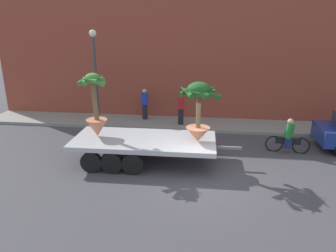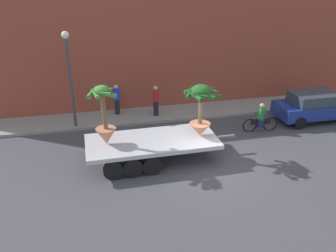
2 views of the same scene
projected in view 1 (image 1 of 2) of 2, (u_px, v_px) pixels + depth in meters
ground_plane at (201, 179)px, 11.36m from camera, size 60.00×60.00×0.00m
sidewalk at (204, 125)px, 17.08m from camera, size 24.00×2.20×0.15m
building_facade at (207, 56)px, 17.58m from camera, size 24.00×1.20×7.11m
flatbed_trailer at (138, 143)px, 12.58m from camera, size 6.60×2.55×0.98m
potted_palm_rear at (199, 109)px, 11.78m from camera, size 1.65×1.65×2.30m
potted_palm_middle at (95, 109)px, 12.39m from camera, size 1.22×1.22×2.54m
cyclist at (288, 138)px, 13.47m from camera, size 1.84×0.38×1.54m
pedestrian_near_gate at (181, 108)px, 16.63m from camera, size 0.36×0.36×1.71m
pedestrian_far_left at (145, 103)px, 17.53m from camera, size 0.36×0.36×1.71m
street_lamp at (95, 66)px, 15.99m from camera, size 0.36×0.36×4.83m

